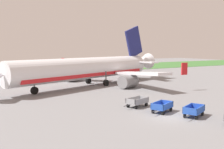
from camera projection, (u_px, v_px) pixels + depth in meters
ground_plane at (169, 117)px, 25.62m from camera, size 220.00×220.00×0.00m
grass_strip at (27, 70)px, 77.90m from camera, size 220.00×28.00×0.06m
airplane at (91, 68)px, 46.52m from camera, size 36.61×29.78×11.34m
baggage_cart_third_in_row at (194, 111)px, 25.69m from camera, size 3.54×2.30×1.07m
baggage_cart_fourth_in_row at (162, 107)px, 27.41m from camera, size 3.55×2.27×1.07m
baggage_cart_far_end at (137, 102)px, 29.90m from camera, size 3.62×2.03×1.07m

